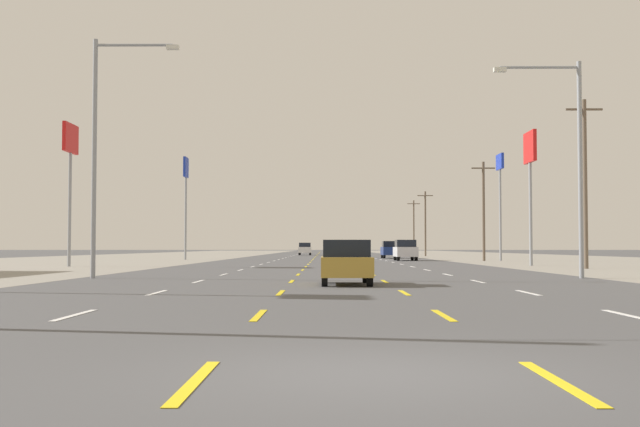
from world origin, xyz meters
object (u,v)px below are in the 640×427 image
(streetlight_left_row_0, at_px, (102,141))
(suv_far_right_near, at_px, (405,250))
(pole_sign_left_row_2, at_px, (186,182))
(pole_sign_right_row_2, at_px, (500,179))
(hatchback_center_turn_nearest, at_px, (346,262))
(suv_inner_left_midfar, at_px, (305,249))
(pole_sign_left_row_1, at_px, (70,154))
(streetlight_right_row_0, at_px, (571,152))
(suv_far_right_mid, at_px, (390,249))
(pole_sign_right_row_1, at_px, (530,160))

(streetlight_left_row_0, bearing_deg, suv_far_right_near, 68.73)
(pole_sign_left_row_2, bearing_deg, suv_far_right_near, -13.25)
(suv_far_right_near, xyz_separation_m, pole_sign_right_row_2, (8.78, -1.63, 6.65))
(hatchback_center_turn_nearest, height_order, suv_inner_left_midfar, suv_inner_left_midfar)
(pole_sign_left_row_1, bearing_deg, streetlight_right_row_0, -36.52)
(suv_inner_left_midfar, xyz_separation_m, streetlight_left_row_0, (-6.13, -95.24, 4.71))
(hatchback_center_turn_nearest, xyz_separation_m, suv_far_right_near, (6.98, 49.41, 0.24))
(suv_far_right_mid, distance_m, streetlight_right_row_0, 60.08)
(suv_far_right_mid, bearing_deg, pole_sign_right_row_1, -79.87)
(suv_far_right_near, xyz_separation_m, pole_sign_left_row_1, (-24.82, -23.47, 6.53))
(suv_far_right_near, relative_size, pole_sign_left_row_2, 0.47)
(pole_sign_left_row_1, bearing_deg, suv_inner_left_midfar, 79.48)
(streetlight_left_row_0, xyz_separation_m, streetlight_right_row_0, (19.60, 0.00, -0.49))
(hatchback_center_turn_nearest, bearing_deg, pole_sign_left_row_1, 124.53)
(suv_far_right_near, xyz_separation_m, streetlight_left_row_0, (-17.03, -43.75, 4.71))
(hatchback_center_turn_nearest, xyz_separation_m, pole_sign_left_row_2, (-15.03, 54.59, 7.14))
(suv_inner_left_midfar, xyz_separation_m, pole_sign_left_row_1, (-13.92, -74.96, 6.53))
(streetlight_right_row_0, bearing_deg, pole_sign_left_row_1, 143.48)
(pole_sign_left_row_1, bearing_deg, pole_sign_right_row_2, 33.02)
(pole_sign_right_row_2, bearing_deg, pole_sign_left_row_2, 167.53)
(pole_sign_right_row_2, bearing_deg, suv_far_right_near, 169.50)
(pole_sign_right_row_1, distance_m, streetlight_left_row_0, 32.59)
(pole_sign_left_row_1, xyz_separation_m, streetlight_left_row_0, (7.79, -20.29, -1.82))
(suv_far_right_near, height_order, streetlight_right_row_0, streetlight_right_row_0)
(pole_sign_right_row_1, bearing_deg, pole_sign_left_row_2, 137.14)
(hatchback_center_turn_nearest, distance_m, suv_far_right_mid, 65.88)
(pole_sign_left_row_2, height_order, streetlight_right_row_0, pole_sign_left_row_2)
(suv_far_right_mid, relative_size, pole_sign_right_row_2, 0.49)
(suv_inner_left_midfar, height_order, pole_sign_right_row_1, pole_sign_right_row_1)
(suv_far_right_near, bearing_deg, pole_sign_right_row_1, -72.87)
(pole_sign_left_row_2, distance_m, pole_sign_right_row_2, 31.53)
(pole_sign_left_row_1, relative_size, pole_sign_right_row_1, 1.03)
(hatchback_center_turn_nearest, relative_size, pole_sign_left_row_2, 0.37)
(hatchback_center_turn_nearest, bearing_deg, streetlight_right_row_0, 30.62)
(pole_sign_right_row_1, distance_m, pole_sign_right_row_2, 19.84)
(streetlight_right_row_0, bearing_deg, suv_far_right_mid, 92.57)
(pole_sign_left_row_2, relative_size, pole_sign_right_row_2, 1.05)
(hatchback_center_turn_nearest, distance_m, suv_inner_left_midfar, 100.97)
(pole_sign_left_row_2, height_order, pole_sign_right_row_1, pole_sign_left_row_2)
(pole_sign_right_row_1, relative_size, streetlight_right_row_0, 1.03)
(hatchback_center_turn_nearest, relative_size, streetlight_right_row_0, 0.43)
(streetlight_right_row_0, bearing_deg, hatchback_center_turn_nearest, -149.38)
(suv_inner_left_midfar, height_order, streetlight_right_row_0, streetlight_right_row_0)
(suv_inner_left_midfar, relative_size, pole_sign_left_row_1, 0.51)
(suv_far_right_mid, bearing_deg, hatchback_center_turn_nearest, -95.98)
(pole_sign_left_row_1, xyz_separation_m, pole_sign_right_row_1, (31.40, 2.12, -0.21))
(pole_sign_left_row_1, bearing_deg, streetlight_left_row_0, -68.99)
(suv_far_right_mid, bearing_deg, pole_sign_right_row_2, -63.37)
(pole_sign_right_row_2, bearing_deg, streetlight_left_row_0, -121.50)
(pole_sign_left_row_2, distance_m, streetlight_left_row_0, 49.24)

